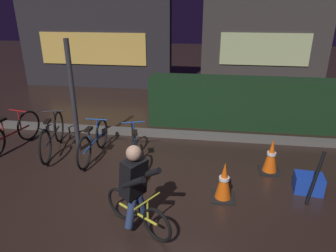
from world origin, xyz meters
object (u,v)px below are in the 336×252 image
at_px(parked_bike_center_right, 135,145).
at_px(blue_crate, 308,183).
at_px(parked_bike_left_mid, 52,135).
at_px(traffic_cone_far, 271,156).
at_px(street_post, 73,98).
at_px(traffic_cone_near, 224,182).
at_px(parked_bike_leftmost, 11,133).
at_px(closed_umbrella, 315,178).
at_px(parked_bike_center_left, 93,142).
at_px(cyclist, 136,188).

xyz_separation_m(parked_bike_center_right, blue_crate, (3.05, -0.63, -0.18)).
relative_size(parked_bike_left_mid, traffic_cone_far, 2.60).
xyz_separation_m(street_post, traffic_cone_near, (2.96, -1.30, -0.83)).
bearing_deg(blue_crate, parked_bike_center_right, 168.27).
distance_m(parked_bike_leftmost, closed_umbrella, 5.83).
bearing_deg(parked_bike_center_left, parked_bike_left_mid, 82.83).
distance_m(cyclist, closed_umbrella, 2.74).
bearing_deg(traffic_cone_near, blue_crate, 16.23).
xyz_separation_m(parked_bike_left_mid, parked_bike_center_right, (1.77, -0.15, -0.03)).
bearing_deg(parked_bike_leftmost, closed_umbrella, -89.65).
height_order(parked_bike_center_left, closed_umbrella, closed_umbrella).
height_order(traffic_cone_near, closed_umbrella, closed_umbrella).
distance_m(street_post, closed_umbrella, 4.54).
relative_size(traffic_cone_near, traffic_cone_far, 0.98).
bearing_deg(parked_bike_center_left, cyclist, -144.28).
relative_size(street_post, parked_bike_center_right, 1.53).
xyz_separation_m(street_post, traffic_cone_far, (3.82, -0.34, -0.82)).
height_order(parked_bike_left_mid, blue_crate, parked_bike_left_mid).
xyz_separation_m(street_post, parked_bike_center_right, (1.28, -0.27, -0.81)).
distance_m(parked_bike_center_left, parked_bike_center_right, 0.85).
bearing_deg(parked_bike_leftmost, parked_bike_left_mid, -79.27).
height_order(street_post, parked_bike_left_mid, street_post).
height_order(street_post, closed_umbrella, street_post).
bearing_deg(parked_bike_center_right, parked_bike_left_mid, 67.35).
xyz_separation_m(parked_bike_left_mid, traffic_cone_near, (3.45, -1.18, -0.05)).
bearing_deg(traffic_cone_near, cyclist, -144.43).
bearing_deg(parked_bike_center_right, closed_umbrella, -123.98).
xyz_separation_m(parked_bike_left_mid, parked_bike_center_left, (0.92, -0.12, -0.03)).
bearing_deg(blue_crate, parked_bike_leftmost, 172.26).
xyz_separation_m(parked_bike_leftmost, parked_bike_center_right, (2.69, -0.15, -0.02)).
height_order(traffic_cone_far, closed_umbrella, closed_umbrella).
height_order(parked_bike_left_mid, traffic_cone_far, parked_bike_left_mid).
distance_m(parked_bike_center_right, traffic_cone_far, 2.54).
relative_size(parked_bike_leftmost, parked_bike_center_right, 1.11).
xyz_separation_m(parked_bike_center_right, closed_umbrella, (3.05, -0.88, 0.08)).
xyz_separation_m(traffic_cone_near, blue_crate, (1.37, 0.40, -0.16)).
distance_m(street_post, parked_bike_center_right, 1.54).
relative_size(parked_bike_leftmost, traffic_cone_far, 2.54).
height_order(blue_crate, closed_umbrella, closed_umbrella).
height_order(parked_bike_leftmost, blue_crate, parked_bike_leftmost).
distance_m(traffic_cone_near, cyclist, 1.48).
bearing_deg(parked_bike_center_right, traffic_cone_far, -109.46).
relative_size(street_post, closed_umbrella, 2.68).
relative_size(parked_bike_leftmost, blue_crate, 3.75).
distance_m(parked_bike_leftmost, parked_bike_center_left, 1.84).
height_order(street_post, parked_bike_center_left, street_post).
height_order(street_post, parked_bike_center_right, street_post).
distance_m(parked_bike_left_mid, traffic_cone_near, 3.64).
xyz_separation_m(parked_bike_left_mid, cyclist, (2.27, -2.02, 0.27)).
xyz_separation_m(blue_crate, closed_umbrella, (-0.00, -0.25, 0.25)).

